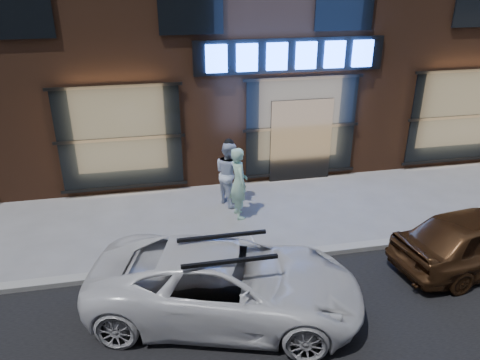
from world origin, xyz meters
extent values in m
plane|color=slate|center=(0.00, 0.00, 0.00)|extent=(90.00, 90.00, 0.00)
cube|color=gray|center=(0.00, 0.00, 0.06)|extent=(60.00, 0.25, 0.12)
cube|color=black|center=(-0.40, 3.95, 3.60)|extent=(5.20, 0.06, 0.90)
cube|color=black|center=(0.00, 3.92, 1.20)|extent=(1.80, 0.10, 2.40)
cube|color=#FFBF72|center=(-5.00, 3.98, 1.60)|extent=(3.00, 0.04, 2.60)
cube|color=black|center=(-5.00, 3.94, 1.60)|extent=(3.20, 0.06, 2.80)
cube|color=#FFBF72|center=(0.00, 3.98, 1.60)|extent=(3.00, 0.04, 2.60)
cube|color=black|center=(0.00, 3.94, 1.60)|extent=(3.20, 0.06, 2.80)
cube|color=#FFBF72|center=(5.00, 3.98, 1.60)|extent=(3.00, 0.04, 2.60)
cube|color=black|center=(5.00, 3.94, 1.60)|extent=(3.20, 0.06, 2.80)
cube|color=black|center=(-7.00, 3.94, 5.00)|extent=(1.60, 0.06, 1.60)
cube|color=black|center=(-3.00, 3.94, 5.00)|extent=(1.60, 0.06, 1.60)
cube|color=#2659FF|center=(-2.40, 3.88, 3.60)|extent=(0.55, 0.12, 0.70)
cube|color=#2659FF|center=(-1.60, 3.88, 3.60)|extent=(0.55, 0.12, 0.70)
cube|color=#2659FF|center=(-0.80, 3.88, 3.60)|extent=(0.55, 0.12, 0.70)
cube|color=#2659FF|center=(0.00, 3.88, 3.60)|extent=(0.55, 0.12, 0.70)
cube|color=#2659FF|center=(0.80, 3.88, 3.60)|extent=(0.55, 0.12, 0.70)
cube|color=#2659FF|center=(1.60, 3.88, 3.60)|extent=(0.55, 0.12, 0.70)
imported|color=#A4D7BE|center=(-2.19, 2.04, 0.92)|extent=(0.51, 0.71, 1.83)
imported|color=white|center=(-2.29, 2.81, 0.86)|extent=(0.92, 1.02, 1.72)
imported|color=silver|center=(-3.11, -1.48, 0.67)|extent=(5.23, 3.49, 1.33)
imported|color=brown|center=(2.26, -1.05, 0.64)|extent=(3.91, 2.01, 1.27)
camera|label=1|loc=(-4.21, -8.13, 5.74)|focal=35.00mm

